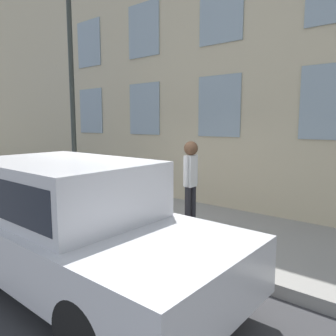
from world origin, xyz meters
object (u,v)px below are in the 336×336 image
fire_hydrant (146,207)px  street_lamp (71,56)px  person (191,176)px  parked_car_silver_near (64,216)px

fire_hydrant → street_lamp: size_ratio=0.13×
fire_hydrant → person: (0.58, -0.67, 0.61)m
person → street_lamp: 4.39m
parked_car_silver_near → street_lamp: street_lamp is taller
street_lamp → parked_car_silver_near: bearing=-126.8°
fire_hydrant → person: person is taller
fire_hydrant → parked_car_silver_near: bearing=-168.0°
street_lamp → person: bearing=-86.2°
person → parked_car_silver_near: size_ratio=0.33×
person → parked_car_silver_near: (-2.67, 0.22, -0.25)m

